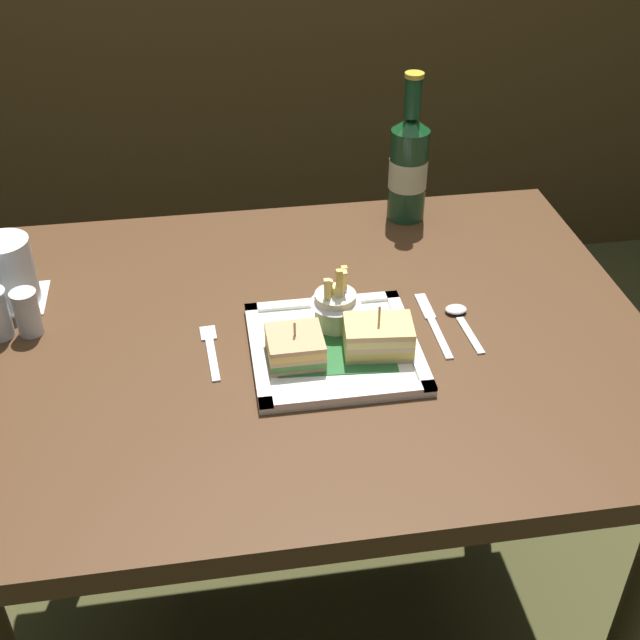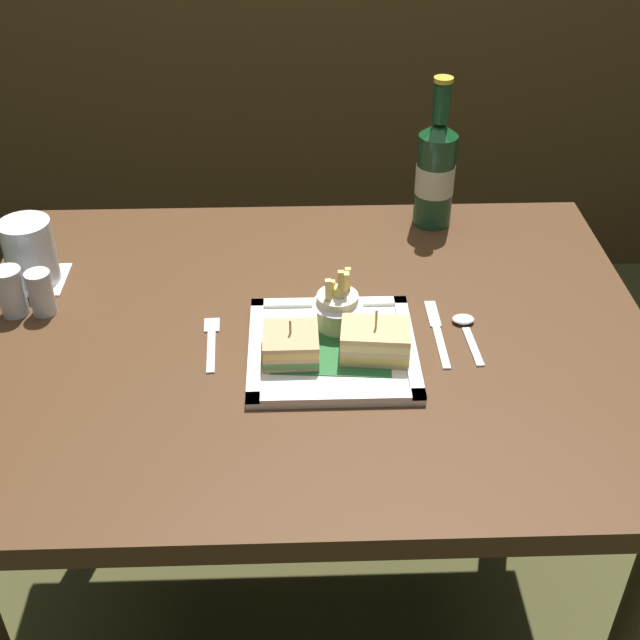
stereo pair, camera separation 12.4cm
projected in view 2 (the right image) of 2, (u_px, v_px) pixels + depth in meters
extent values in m
plane|color=#424121|center=(311.00, 626.00, 1.73)|extent=(6.00, 6.00, 0.00)
cube|color=#492C17|center=(308.00, 340.00, 1.29)|extent=(1.07, 0.83, 0.04)
cylinder|color=#432F1B|center=(92.00, 392.00, 1.78)|extent=(0.06, 0.06, 0.74)
cylinder|color=#39210F|center=(518.00, 383.00, 1.81)|extent=(0.06, 0.06, 0.74)
cube|color=white|center=(332.00, 350.00, 1.23)|extent=(0.25, 0.25, 0.01)
cube|color=#26642F|center=(332.00, 347.00, 1.23)|extent=(0.19, 0.15, 0.00)
cube|color=white|center=(336.00, 396.00, 1.14)|extent=(0.25, 0.02, 0.01)
cube|color=white|center=(329.00, 302.00, 1.32)|extent=(0.25, 0.02, 0.01)
cube|color=white|center=(255.00, 347.00, 1.23)|extent=(0.02, 0.25, 0.01)
cube|color=white|center=(409.00, 344.00, 1.23)|extent=(0.02, 0.25, 0.01)
cube|color=tan|center=(291.00, 354.00, 1.21)|extent=(0.08, 0.08, 0.01)
cube|color=#53893D|center=(291.00, 350.00, 1.21)|extent=(0.08, 0.08, 0.01)
cube|color=tan|center=(291.00, 345.00, 1.20)|extent=(0.08, 0.08, 0.01)
cube|color=#ECB753|center=(291.00, 340.00, 1.20)|extent=(0.08, 0.08, 0.01)
cube|color=tan|center=(290.00, 335.00, 1.19)|extent=(0.08, 0.08, 0.01)
cylinder|color=tan|center=(291.00, 339.00, 1.19)|extent=(0.00, 0.00, 0.07)
cube|color=tan|center=(375.00, 352.00, 1.21)|extent=(0.11, 0.08, 0.01)
cube|color=#DCBA4F|center=(375.00, 347.00, 1.21)|extent=(0.11, 0.08, 0.01)
cube|color=#D7B37C|center=(375.00, 341.00, 1.20)|extent=(0.11, 0.08, 0.01)
cube|color=#EDD67C|center=(375.00, 336.00, 1.20)|extent=(0.11, 0.08, 0.01)
cube|color=#D9B26D|center=(376.00, 330.00, 1.19)|extent=(0.11, 0.08, 0.01)
cylinder|color=tan|center=(376.00, 333.00, 1.19)|extent=(0.00, 0.00, 0.08)
cylinder|color=white|center=(337.00, 311.00, 1.26)|extent=(0.06, 0.06, 0.06)
cone|color=white|center=(338.00, 297.00, 1.24)|extent=(0.08, 0.08, 0.03)
cube|color=#D8B557|center=(347.00, 286.00, 1.25)|extent=(0.01, 0.01, 0.06)
cube|color=#F3D083|center=(345.00, 290.00, 1.24)|extent=(0.01, 0.02, 0.07)
cube|color=#E6C570|center=(332.00, 296.00, 1.24)|extent=(0.01, 0.01, 0.05)
cube|color=#E9D164|center=(334.00, 297.00, 1.24)|extent=(0.02, 0.02, 0.05)
cube|color=#DDB758|center=(341.00, 292.00, 1.23)|extent=(0.01, 0.01, 0.07)
cube|color=#E4CD6D|center=(339.00, 300.00, 1.24)|extent=(0.02, 0.01, 0.05)
cube|color=#F9D87C|center=(328.00, 297.00, 1.23)|extent=(0.01, 0.01, 0.06)
cylinder|color=#1C4126|center=(435.00, 180.00, 1.51)|extent=(0.07, 0.07, 0.18)
cone|color=#11431B|center=(439.00, 129.00, 1.46)|extent=(0.07, 0.07, 0.02)
cylinder|color=#114223|center=(442.00, 102.00, 1.43)|extent=(0.03, 0.03, 0.07)
cylinder|color=gold|center=(444.00, 80.00, 1.40)|extent=(0.03, 0.03, 0.01)
cylinder|color=beige|center=(435.00, 179.00, 1.51)|extent=(0.07, 0.07, 0.06)
cube|color=white|center=(37.00, 280.00, 1.40)|extent=(0.10, 0.10, 0.00)
cylinder|color=silver|center=(30.00, 251.00, 1.36)|extent=(0.08, 0.08, 0.11)
cylinder|color=silver|center=(33.00, 265.00, 1.38)|extent=(0.08, 0.08, 0.06)
cube|color=silver|center=(211.00, 352.00, 1.24)|extent=(0.02, 0.10, 0.00)
cube|color=silver|center=(212.00, 325.00, 1.29)|extent=(0.03, 0.04, 0.00)
cube|color=silver|center=(441.00, 347.00, 1.25)|extent=(0.01, 0.11, 0.00)
cube|color=silver|center=(433.00, 314.00, 1.32)|extent=(0.02, 0.07, 0.00)
cube|color=silver|center=(473.00, 347.00, 1.25)|extent=(0.02, 0.10, 0.00)
ellipsoid|color=silver|center=(463.00, 319.00, 1.30)|extent=(0.03, 0.03, 0.01)
cylinder|color=silver|center=(12.00, 294.00, 1.30)|extent=(0.04, 0.04, 0.07)
cylinder|color=white|center=(14.00, 302.00, 1.31)|extent=(0.04, 0.04, 0.04)
cylinder|color=silver|center=(6.00, 273.00, 1.28)|extent=(0.05, 0.05, 0.01)
cylinder|color=silver|center=(42.00, 296.00, 1.30)|extent=(0.04, 0.04, 0.06)
cylinder|color=#33351D|center=(43.00, 302.00, 1.31)|extent=(0.03, 0.03, 0.04)
cylinder|color=silver|center=(37.00, 276.00, 1.28)|extent=(0.04, 0.04, 0.01)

